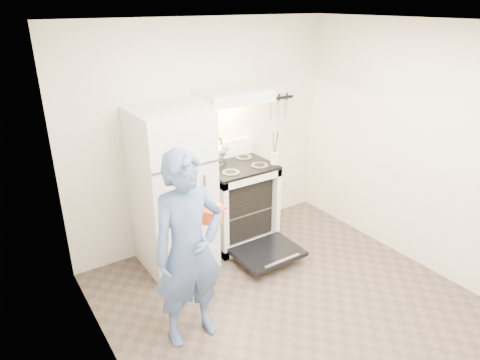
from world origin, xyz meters
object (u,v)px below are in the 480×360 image
refrigerator (173,190)px  dutch_oven (210,213)px  stove_body (238,204)px  tea_kettle (217,150)px  person (189,250)px

refrigerator → dutch_oven: size_ratio=5.40×
refrigerator → dutch_oven: (-0.01, -0.79, 0.08)m
stove_body → tea_kettle: size_ratio=3.17×
person → dutch_oven: (0.36, 0.29, 0.10)m
refrigerator → stove_body: refrigerator is taller
tea_kettle → dutch_oven: (-0.67, -1.01, -0.16)m
refrigerator → stove_body: 0.90m
stove_body → refrigerator: bearing=-178.2°
refrigerator → tea_kettle: refrigerator is taller
stove_body → tea_kettle: 0.68m
person → dutch_oven: size_ratio=5.27×
tea_kettle → person: (-1.04, -1.30, -0.27)m
refrigerator → stove_body: (0.81, 0.02, -0.39)m
refrigerator → person: (-0.37, -1.08, -0.02)m
person → dutch_oven: 0.47m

